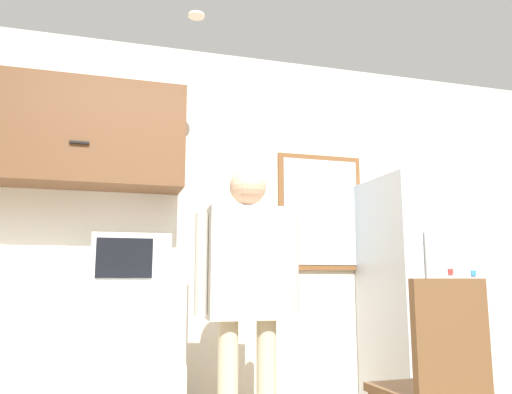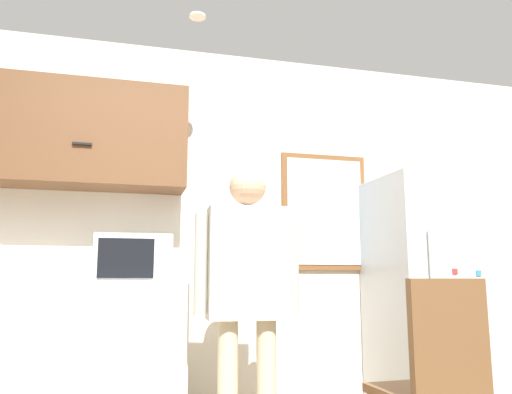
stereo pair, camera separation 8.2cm
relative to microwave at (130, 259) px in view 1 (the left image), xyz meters
The scene contains 9 objects.
back_wall 0.65m from the microwave, 38.84° to the left, with size 6.00×0.06×2.70m.
counter 0.94m from the microwave, behind, with size 2.07×0.62×0.94m.
upper_cabinets 1.10m from the microwave, 166.94° to the left, with size 2.07×0.37×0.71m.
microwave is the anchor object (origin of this frame).
person 0.84m from the microwave, 41.89° to the right, with size 0.59×0.24×1.59m.
refrigerator 2.09m from the microwave, ahead, with size 0.69×0.74×1.70m.
chair 1.89m from the microwave, 42.36° to the right, with size 0.44×0.44×0.97m.
window 1.53m from the microwave, 12.78° to the left, with size 0.69×0.05×0.90m.
ceiling_light 1.64m from the microwave, 32.21° to the right, with size 0.11×0.11×0.01m.
Camera 1 is at (-0.57, -1.67, 0.97)m, focal length 35.00 mm.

